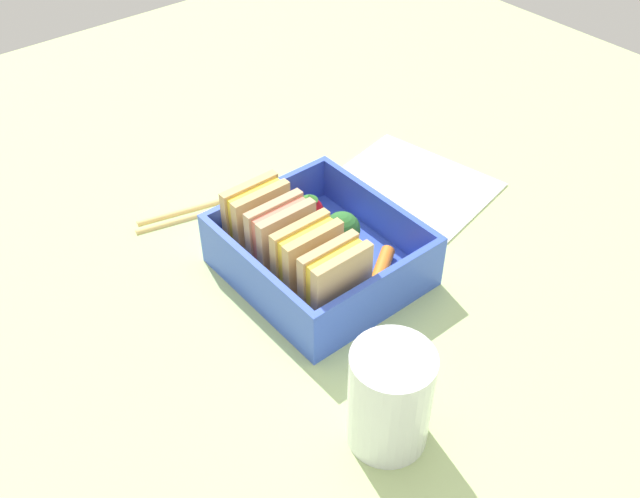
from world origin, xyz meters
TOP-DOWN VIEW (x-y plane):
  - ground_plane at (0.00, 0.00)cm, footprint 120.00×120.00cm
  - bento_tray at (0.00, 0.00)cm, footprint 15.75×14.23cm
  - bento_rim at (0.00, 0.00)cm, footprint 15.75×14.23cm
  - sandwich_left at (-5.23, 2.80)cm, footprint 2.51×5.59cm
  - sandwich_center_left at (-1.74, 2.80)cm, footprint 2.51×5.59cm
  - sandwich_center at (1.74, 2.80)cm, footprint 2.51×5.59cm
  - sandwich_center_right at (5.23, 2.80)cm, footprint 2.51×5.59cm
  - carrot_stick_far_left at (-4.52, -3.08)cm, footprint 3.71×4.75cm
  - broccoli_floret at (-0.04, -2.48)cm, footprint 3.22×3.22cm
  - strawberry_far_left at (4.80, -2.70)cm, footprint 2.70×2.70cm
  - chopstick_pair at (13.13, -0.59)cm, footprint 6.84×20.35cm
  - drinking_glass at (-15.92, 7.10)cm, footprint 5.73×5.73cm
  - folded_napkin at (3.98, -15.75)cm, footprint 17.10×14.60cm

SIDE VIEW (x-z plane):
  - ground_plane at x=0.00cm, z-range -2.00..0.00cm
  - folded_napkin at x=3.98cm, z-range 0.00..0.40cm
  - chopstick_pair at x=13.13cm, z-range 0.00..0.70cm
  - bento_tray at x=0.00cm, z-range 0.00..1.20cm
  - carrot_stick_far_left at x=-4.52cm, z-range 1.20..2.44cm
  - strawberry_far_left at x=4.80cm, z-range 1.02..4.32cm
  - bento_rim at x=0.00cm, z-range 1.20..5.20cm
  - broccoli_floret at x=-0.04cm, z-range 1.49..5.45cm
  - drinking_glass at x=-15.92cm, z-range 0.00..8.25cm
  - sandwich_left at x=-5.23cm, z-range 1.20..7.53cm
  - sandwich_center_left at x=-1.74cm, z-range 1.20..7.53cm
  - sandwich_center at x=1.74cm, z-range 1.20..7.53cm
  - sandwich_center_right at x=5.23cm, z-range 1.20..7.53cm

